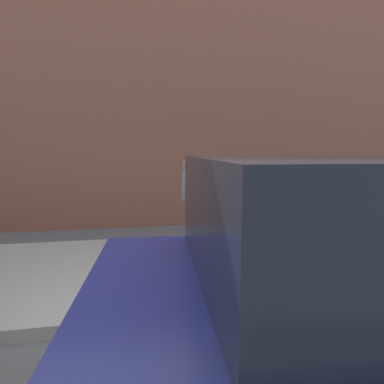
# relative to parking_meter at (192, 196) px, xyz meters

# --- Properties ---
(sidewalk) EXTENTS (24.00, 2.80, 0.14)m
(sidewalk) POSITION_rel_parking_meter_xyz_m (-0.54, 1.13, -1.23)
(sidewalk) COLOR #ADAAA3
(sidewalk) RESTS_ON ground_plane
(building_facade) EXTENTS (24.00, 0.30, 6.59)m
(building_facade) POSITION_rel_parking_meter_xyz_m (-0.54, 4.07, 1.99)
(building_facade) COLOR #935642
(building_facade) RESTS_ON ground_plane
(parking_meter) EXTENTS (0.20, 0.13, 1.56)m
(parking_meter) POSITION_rel_parking_meter_xyz_m (0.00, 0.00, 0.00)
(parking_meter) COLOR gray
(parking_meter) RESTS_ON sidewalk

